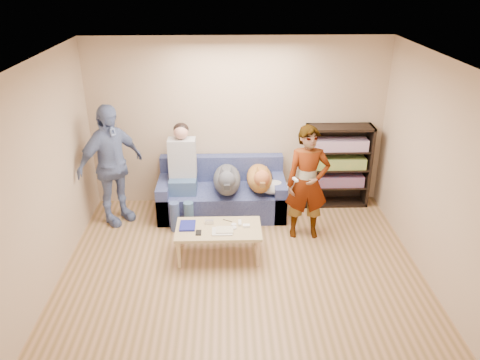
{
  "coord_description": "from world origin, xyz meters",
  "views": [
    {
      "loc": [
        -0.17,
        -4.33,
        3.51
      ],
      "look_at": [
        0.0,
        1.2,
        0.95
      ],
      "focal_mm": 35.0,
      "sensor_mm": 36.0,
      "label": 1
    }
  ],
  "objects_px": {
    "person_seated": "(182,170)",
    "notebook_blue": "(188,226)",
    "camera_silver": "(209,222)",
    "dog_gray": "(227,180)",
    "dog_tan": "(260,179)",
    "bookshelf": "(337,164)",
    "person_standing_left": "(111,165)",
    "coffee_table": "(218,231)",
    "person_standing_right": "(307,183)",
    "sofa": "(222,195)"
  },
  "relations": [
    {
      "from": "person_seated",
      "to": "notebook_blue",
      "type": "bearing_deg",
      "value": -82.62
    },
    {
      "from": "camera_silver",
      "to": "dog_gray",
      "type": "relative_size",
      "value": 0.09
    },
    {
      "from": "dog_tan",
      "to": "bookshelf",
      "type": "height_order",
      "value": "bookshelf"
    },
    {
      "from": "person_standing_left",
      "to": "coffee_table",
      "type": "height_order",
      "value": "person_standing_left"
    },
    {
      "from": "coffee_table",
      "to": "notebook_blue",
      "type": "bearing_deg",
      "value": 172.87
    },
    {
      "from": "person_standing_right",
      "to": "person_standing_left",
      "type": "relative_size",
      "value": 0.9
    },
    {
      "from": "notebook_blue",
      "to": "camera_silver",
      "type": "xyz_separation_m",
      "value": [
        0.28,
        0.07,
        0.01
      ]
    },
    {
      "from": "notebook_blue",
      "to": "bookshelf",
      "type": "xyz_separation_m",
      "value": [
        2.24,
        1.4,
        0.25
      ]
    },
    {
      "from": "dog_tan",
      "to": "person_standing_left",
      "type": "bearing_deg",
      "value": -177.9
    },
    {
      "from": "person_standing_right",
      "to": "coffee_table",
      "type": "xyz_separation_m",
      "value": [
        -1.21,
        -0.5,
        -0.43
      ]
    },
    {
      "from": "person_standing_left",
      "to": "sofa",
      "type": "relative_size",
      "value": 0.94
    },
    {
      "from": "person_seated",
      "to": "dog_tan",
      "type": "xyz_separation_m",
      "value": [
        1.14,
        -0.02,
        -0.15
      ]
    },
    {
      "from": "person_standing_left",
      "to": "dog_gray",
      "type": "height_order",
      "value": "person_standing_left"
    },
    {
      "from": "camera_silver",
      "to": "dog_gray",
      "type": "height_order",
      "value": "dog_gray"
    },
    {
      "from": "dog_tan",
      "to": "camera_silver",
      "type": "bearing_deg",
      "value": -127.47
    },
    {
      "from": "camera_silver",
      "to": "coffee_table",
      "type": "distance_m",
      "value": 0.18
    },
    {
      "from": "notebook_blue",
      "to": "coffee_table",
      "type": "bearing_deg",
      "value": -7.13
    },
    {
      "from": "notebook_blue",
      "to": "bookshelf",
      "type": "height_order",
      "value": "bookshelf"
    },
    {
      "from": "notebook_blue",
      "to": "camera_silver",
      "type": "bearing_deg",
      "value": 14.04
    },
    {
      "from": "camera_silver",
      "to": "dog_tan",
      "type": "height_order",
      "value": "dog_tan"
    },
    {
      "from": "notebook_blue",
      "to": "person_seated",
      "type": "bearing_deg",
      "value": 97.38
    },
    {
      "from": "sofa",
      "to": "bookshelf",
      "type": "distance_m",
      "value": 1.86
    },
    {
      "from": "camera_silver",
      "to": "sofa",
      "type": "xyz_separation_m",
      "value": [
        0.16,
        1.1,
        -0.16
      ]
    },
    {
      "from": "bookshelf",
      "to": "sofa",
      "type": "bearing_deg",
      "value": -172.6
    },
    {
      "from": "dog_tan",
      "to": "coffee_table",
      "type": "bearing_deg",
      "value": -119.58
    },
    {
      "from": "notebook_blue",
      "to": "person_standing_left",
      "type": "bearing_deg",
      "value": 140.53
    },
    {
      "from": "bookshelf",
      "to": "notebook_blue",
      "type": "bearing_deg",
      "value": -147.98
    },
    {
      "from": "notebook_blue",
      "to": "dog_tan",
      "type": "relative_size",
      "value": 0.23
    },
    {
      "from": "person_standing_right",
      "to": "dog_gray",
      "type": "relative_size",
      "value": 1.29
    },
    {
      "from": "bookshelf",
      "to": "person_standing_left",
      "type": "bearing_deg",
      "value": -172.22
    },
    {
      "from": "dog_gray",
      "to": "person_seated",
      "type": "bearing_deg",
      "value": 172.59
    },
    {
      "from": "sofa",
      "to": "bookshelf",
      "type": "xyz_separation_m",
      "value": [
        1.8,
        0.23,
        0.4
      ]
    },
    {
      "from": "person_standing_right",
      "to": "bookshelf",
      "type": "height_order",
      "value": "person_standing_right"
    },
    {
      "from": "camera_silver",
      "to": "dog_tan",
      "type": "distance_m",
      "value": 1.21
    },
    {
      "from": "camera_silver",
      "to": "sofa",
      "type": "bearing_deg",
      "value": 81.79
    },
    {
      "from": "camera_silver",
      "to": "bookshelf",
      "type": "distance_m",
      "value": 2.38
    },
    {
      "from": "person_standing_right",
      "to": "dog_tan",
      "type": "xyz_separation_m",
      "value": [
        -0.6,
        0.57,
        -0.19
      ]
    },
    {
      "from": "person_standing_right",
      "to": "camera_silver",
      "type": "xyz_separation_m",
      "value": [
        -1.33,
        -0.38,
        -0.36
      ]
    },
    {
      "from": "person_standing_left",
      "to": "dog_tan",
      "type": "xyz_separation_m",
      "value": [
        2.14,
        0.08,
        -0.27
      ]
    },
    {
      "from": "sofa",
      "to": "dog_tan",
      "type": "xyz_separation_m",
      "value": [
        0.57,
        -0.15,
        0.34
      ]
    },
    {
      "from": "person_standing_right",
      "to": "dog_gray",
      "type": "height_order",
      "value": "person_standing_right"
    },
    {
      "from": "notebook_blue",
      "to": "coffee_table",
      "type": "xyz_separation_m",
      "value": [
        0.4,
        -0.05,
        -0.06
      ]
    },
    {
      "from": "person_standing_left",
      "to": "camera_silver",
      "type": "xyz_separation_m",
      "value": [
        1.42,
        -0.87,
        -0.45
      ]
    },
    {
      "from": "dog_tan",
      "to": "coffee_table",
      "type": "distance_m",
      "value": 1.25
    },
    {
      "from": "notebook_blue",
      "to": "coffee_table",
      "type": "distance_m",
      "value": 0.41
    },
    {
      "from": "person_standing_right",
      "to": "person_seated",
      "type": "relative_size",
      "value": 1.1
    },
    {
      "from": "person_standing_right",
      "to": "sofa",
      "type": "xyz_separation_m",
      "value": [
        -1.17,
        0.72,
        -0.53
      ]
    },
    {
      "from": "person_seated",
      "to": "camera_silver",
      "type": "bearing_deg",
      "value": -66.84
    },
    {
      "from": "person_standing_left",
      "to": "person_seated",
      "type": "height_order",
      "value": "person_standing_left"
    },
    {
      "from": "person_standing_left",
      "to": "dog_tan",
      "type": "relative_size",
      "value": 1.56
    }
  ]
}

